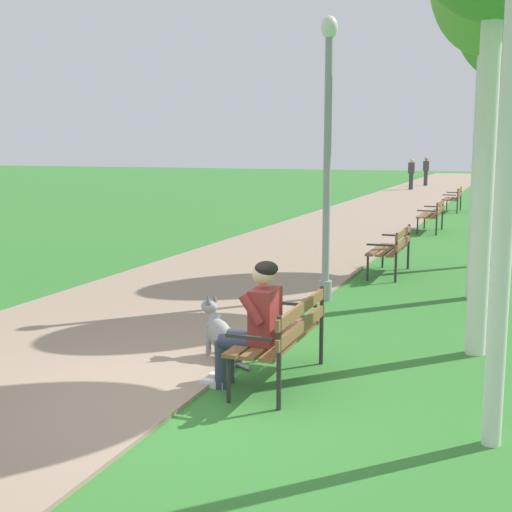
% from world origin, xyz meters
% --- Properties ---
extents(ground_plane, '(120.00, 120.00, 0.00)m').
position_xyz_m(ground_plane, '(0.00, 0.00, 0.00)').
color(ground_plane, '#33752D').
extents(paved_path, '(3.97, 60.00, 0.04)m').
position_xyz_m(paved_path, '(-2.08, 24.00, 0.02)').
color(paved_path, gray).
rests_on(paved_path, ground).
extents(park_bench_near, '(0.55, 1.50, 0.85)m').
position_xyz_m(park_bench_near, '(0.52, 0.79, 0.51)').
color(park_bench_near, brown).
rests_on(park_bench_near, ground).
extents(park_bench_mid, '(0.55, 1.50, 0.85)m').
position_xyz_m(park_bench_mid, '(0.50, 6.91, 0.51)').
color(park_bench_mid, brown).
rests_on(park_bench_mid, ground).
extents(park_bench_far, '(0.55, 1.50, 0.85)m').
position_xyz_m(park_bench_far, '(0.43, 13.54, 0.51)').
color(park_bench_far, brown).
rests_on(park_bench_far, ground).
extents(park_bench_furthest, '(0.55, 1.50, 0.85)m').
position_xyz_m(park_bench_furthest, '(0.42, 19.76, 0.51)').
color(park_bench_furthest, brown).
rests_on(park_bench_furthest, ground).
extents(person_seated_on_near_bench, '(0.74, 0.49, 1.25)m').
position_xyz_m(person_seated_on_near_bench, '(0.31, 0.52, 0.68)').
color(person_seated_on_near_bench, '#33384C').
rests_on(person_seated_on_near_bench, ground).
extents(dog_grey, '(0.76, 0.49, 0.71)m').
position_xyz_m(dog_grey, '(-0.32, 1.20, 0.26)').
color(dog_grey, gray).
rests_on(dog_grey, ground).
extents(lamp_post_near, '(0.24, 0.24, 4.12)m').
position_xyz_m(lamp_post_near, '(-0.07, 4.47, 2.13)').
color(lamp_post_near, gray).
rests_on(lamp_post_near, ground).
extents(birch_tree_fourth, '(2.01, 1.89, 6.40)m').
position_xyz_m(birch_tree_fourth, '(2.18, 8.71, 4.93)').
color(birch_tree_fourth, silver).
rests_on(birch_tree_fourth, ground).
extents(pedestrian_distant, '(0.32, 0.22, 1.65)m').
position_xyz_m(pedestrian_distant, '(-2.75, 31.16, 0.84)').
color(pedestrian_distant, '#383842').
rests_on(pedestrian_distant, ground).
extents(pedestrian_further_distant, '(0.32, 0.22, 1.65)m').
position_xyz_m(pedestrian_further_distant, '(-2.51, 35.08, 0.84)').
color(pedestrian_further_distant, '#383842').
rests_on(pedestrian_further_distant, ground).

